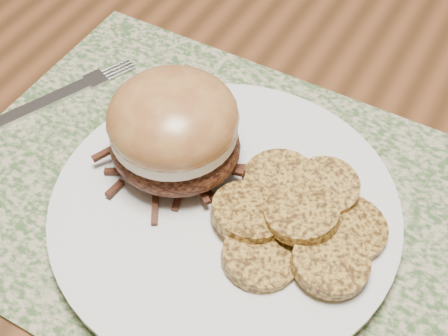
# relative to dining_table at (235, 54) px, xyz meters

# --- Properties ---
(ground) EXTENTS (3.50, 3.50, 0.00)m
(ground) POSITION_rel_dining_table_xyz_m (0.00, 0.00, -0.67)
(ground) COLOR #50331B
(ground) RESTS_ON ground
(dining_table) EXTENTS (1.50, 0.90, 0.75)m
(dining_table) POSITION_rel_dining_table_xyz_m (0.00, 0.00, 0.00)
(dining_table) COLOR brown
(dining_table) RESTS_ON ground
(placemat) EXTENTS (0.45, 0.33, 0.00)m
(placemat) POSITION_rel_dining_table_xyz_m (0.12, -0.26, 0.08)
(placemat) COLOR #3B592E
(placemat) RESTS_ON dining_table
(dinner_plate) EXTENTS (0.26, 0.26, 0.02)m
(dinner_plate) POSITION_rel_dining_table_xyz_m (0.14, -0.27, 0.09)
(dinner_plate) COLOR white
(dinner_plate) RESTS_ON placemat
(pork_sandwich) EXTENTS (0.11, 0.10, 0.08)m
(pork_sandwich) POSITION_rel_dining_table_xyz_m (0.08, -0.25, 0.14)
(pork_sandwich) COLOR black
(pork_sandwich) RESTS_ON dinner_plate
(roasted_potatoes) EXTENTS (0.15, 0.15, 0.03)m
(roasted_potatoes) POSITION_rel_dining_table_xyz_m (0.19, -0.26, 0.11)
(roasted_potatoes) COLOR #B58735
(roasted_potatoes) RESTS_ON dinner_plate
(fork) EXTENTS (0.08, 0.16, 0.00)m
(fork) POSITION_rel_dining_table_xyz_m (-0.07, -0.23, 0.09)
(fork) COLOR silver
(fork) RESTS_ON placemat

